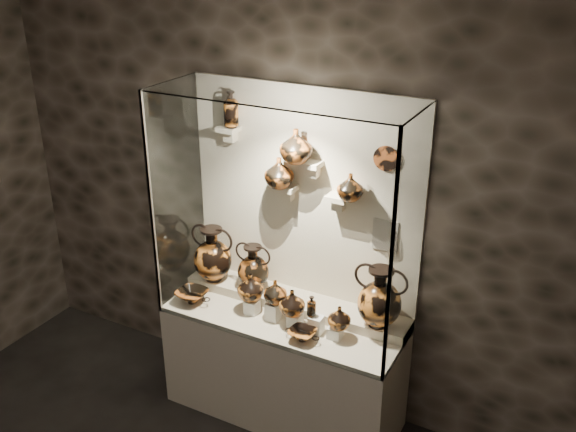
% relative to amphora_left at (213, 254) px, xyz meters
% --- Properties ---
extents(wall_back, '(5.00, 0.02, 3.20)m').
position_rel_amphora_left_xyz_m(wall_back, '(0.65, 0.20, 0.49)').
color(wall_back, black).
rests_on(wall_back, ground).
extents(plinth, '(1.70, 0.60, 0.80)m').
position_rel_amphora_left_xyz_m(plinth, '(0.65, -0.12, -0.71)').
color(plinth, beige).
rests_on(plinth, floor).
extents(front_tier, '(1.68, 0.58, 0.03)m').
position_rel_amphora_left_xyz_m(front_tier, '(0.65, -0.12, -0.30)').
color(front_tier, '#BCAC92').
rests_on(front_tier, plinth).
extents(rear_tier, '(1.70, 0.25, 0.10)m').
position_rel_amphora_left_xyz_m(rear_tier, '(0.65, 0.06, -0.26)').
color(rear_tier, '#BCAC92').
rests_on(rear_tier, plinth).
extents(back_panel, '(1.70, 0.03, 1.60)m').
position_rel_amphora_left_xyz_m(back_panel, '(0.65, 0.20, 0.49)').
color(back_panel, beige).
rests_on(back_panel, plinth).
extents(glass_front, '(1.70, 0.01, 1.60)m').
position_rel_amphora_left_xyz_m(glass_front, '(0.65, -0.42, 0.49)').
color(glass_front, white).
rests_on(glass_front, plinth).
extents(glass_left, '(0.01, 0.60, 1.60)m').
position_rel_amphora_left_xyz_m(glass_left, '(-0.19, -0.12, 0.49)').
color(glass_left, white).
rests_on(glass_left, plinth).
extents(glass_right, '(0.01, 0.60, 1.60)m').
position_rel_amphora_left_xyz_m(glass_right, '(1.50, -0.12, 0.49)').
color(glass_right, white).
rests_on(glass_right, plinth).
extents(glass_top, '(1.70, 0.60, 0.01)m').
position_rel_amphora_left_xyz_m(glass_top, '(0.65, -0.12, 1.28)').
color(glass_top, white).
rests_on(glass_top, back_panel).
extents(frame_post_left, '(0.02, 0.02, 1.60)m').
position_rel_amphora_left_xyz_m(frame_post_left, '(-0.19, -0.41, 0.49)').
color(frame_post_left, gray).
rests_on(frame_post_left, plinth).
extents(frame_post_right, '(0.02, 0.02, 1.60)m').
position_rel_amphora_left_xyz_m(frame_post_right, '(1.49, -0.41, 0.49)').
color(frame_post_right, gray).
rests_on(frame_post_right, plinth).
extents(pedestal_a, '(0.09, 0.09, 0.10)m').
position_rel_amphora_left_xyz_m(pedestal_a, '(0.43, -0.17, -0.23)').
color(pedestal_a, silver).
rests_on(pedestal_a, front_tier).
extents(pedestal_b, '(0.09, 0.09, 0.13)m').
position_rel_amphora_left_xyz_m(pedestal_b, '(0.60, -0.17, -0.22)').
color(pedestal_b, silver).
rests_on(pedestal_b, front_tier).
extents(pedestal_c, '(0.09, 0.09, 0.09)m').
position_rel_amphora_left_xyz_m(pedestal_c, '(0.77, -0.17, -0.24)').
color(pedestal_c, silver).
rests_on(pedestal_c, front_tier).
extents(pedestal_d, '(0.09, 0.09, 0.12)m').
position_rel_amphora_left_xyz_m(pedestal_d, '(0.93, -0.17, -0.22)').
color(pedestal_d, silver).
rests_on(pedestal_d, front_tier).
extents(pedestal_e, '(0.09, 0.09, 0.08)m').
position_rel_amphora_left_xyz_m(pedestal_e, '(1.07, -0.17, -0.24)').
color(pedestal_e, silver).
rests_on(pedestal_e, front_tier).
extents(bracket_ul, '(0.14, 0.12, 0.04)m').
position_rel_amphora_left_xyz_m(bracket_ul, '(0.10, 0.12, 0.94)').
color(bracket_ul, beige).
rests_on(bracket_ul, back_panel).
extents(bracket_ca, '(0.14, 0.12, 0.04)m').
position_rel_amphora_left_xyz_m(bracket_ca, '(0.55, 0.12, 0.59)').
color(bracket_ca, beige).
rests_on(bracket_ca, back_panel).
extents(bracket_cb, '(0.10, 0.12, 0.04)m').
position_rel_amphora_left_xyz_m(bracket_cb, '(0.75, 0.12, 0.79)').
color(bracket_cb, beige).
rests_on(bracket_cb, back_panel).
extents(bracket_cc, '(0.14, 0.12, 0.04)m').
position_rel_amphora_left_xyz_m(bracket_cc, '(0.93, 0.12, 0.59)').
color(bracket_cc, beige).
rests_on(bracket_cc, back_panel).
extents(amphora_left, '(0.37, 0.37, 0.43)m').
position_rel_amphora_left_xyz_m(amphora_left, '(0.00, 0.00, 0.00)').
color(amphora_left, '#C66D25').
rests_on(amphora_left, rear_tier).
extents(amphora_mid, '(0.34, 0.34, 0.34)m').
position_rel_amphora_left_xyz_m(amphora_mid, '(0.33, 0.03, -0.04)').
color(amphora_mid, '#944A1A').
rests_on(amphora_mid, rear_tier).
extents(amphora_right, '(0.45, 0.45, 0.43)m').
position_rel_amphora_left_xyz_m(amphora_right, '(1.30, -0.00, 0.00)').
color(amphora_right, '#C66D25').
rests_on(amphora_right, rear_tier).
extents(jug_a, '(0.23, 0.23, 0.20)m').
position_rel_amphora_left_xyz_m(jug_a, '(0.42, -0.15, -0.09)').
color(jug_a, '#C66D25').
rests_on(jug_a, pedestal_a).
extents(jug_b, '(0.21, 0.21, 0.17)m').
position_rel_amphora_left_xyz_m(jug_b, '(0.61, -0.15, -0.07)').
color(jug_b, '#944A1A').
rests_on(jug_b, pedestal_b).
extents(jug_c, '(0.19, 0.19, 0.19)m').
position_rel_amphora_left_xyz_m(jug_c, '(0.76, -0.18, -0.10)').
color(jug_c, '#C66D25').
rests_on(jug_c, pedestal_c).
extents(jug_e, '(0.19, 0.19, 0.16)m').
position_rel_amphora_left_xyz_m(jug_e, '(1.10, -0.16, -0.12)').
color(jug_e, '#C66D25').
rests_on(jug_e, pedestal_e).
extents(lekythos_small, '(0.08, 0.08, 0.17)m').
position_rel_amphora_left_xyz_m(lekythos_small, '(0.90, -0.18, -0.08)').
color(lekythos_small, '#944A1A').
rests_on(lekythos_small, pedestal_d).
extents(kylix_left, '(0.30, 0.25, 0.12)m').
position_rel_amphora_left_xyz_m(kylix_left, '(-0.02, -0.25, -0.23)').
color(kylix_left, '#944A1A').
rests_on(kylix_left, front_tier).
extents(kylix_right, '(0.29, 0.27, 0.09)m').
position_rel_amphora_left_xyz_m(kylix_right, '(0.89, -0.30, -0.24)').
color(kylix_right, '#C66D25').
rests_on(kylix_right, front_tier).
extents(lekythos_tall, '(0.12, 0.12, 0.28)m').
position_rel_amphora_left_xyz_m(lekythos_tall, '(0.13, 0.12, 1.09)').
color(lekythos_tall, '#C66D25').
rests_on(lekythos_tall, bracket_ul).
extents(ovoid_vase_a, '(0.26, 0.26, 0.21)m').
position_rel_amphora_left_xyz_m(ovoid_vase_a, '(0.53, 0.07, 0.71)').
color(ovoid_vase_a, '#944A1A').
rests_on(ovoid_vase_a, bracket_ca).
extents(ovoid_vase_b, '(0.28, 0.28, 0.22)m').
position_rel_amphora_left_xyz_m(ovoid_vase_b, '(0.65, 0.06, 0.92)').
color(ovoid_vase_b, '#944A1A').
rests_on(ovoid_vase_b, bracket_cb).
extents(ovoid_vase_c, '(0.21, 0.21, 0.18)m').
position_rel_amphora_left_xyz_m(ovoid_vase_c, '(1.03, 0.08, 0.69)').
color(ovoid_vase_c, '#944A1A').
rests_on(ovoid_vase_c, bracket_cc).
extents(wall_plate, '(0.16, 0.02, 0.16)m').
position_rel_amphora_left_xyz_m(wall_plate, '(1.23, 0.17, 0.89)').
color(wall_plate, '#B75524').
rests_on(wall_plate, back_panel).
extents(info_placard, '(0.16, 0.01, 0.22)m').
position_rel_amphora_left_xyz_m(info_placard, '(1.25, 0.17, 0.36)').
color(info_placard, beige).
rests_on(info_placard, back_panel).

